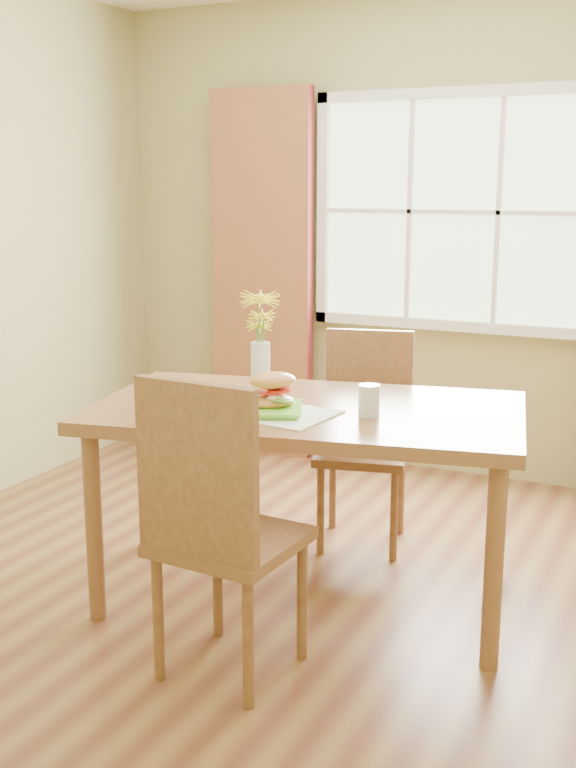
# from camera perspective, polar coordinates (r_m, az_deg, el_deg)

# --- Properties ---
(room) EXTENTS (4.24, 3.84, 2.74)m
(room) POSITION_cam_1_polar(r_m,az_deg,el_deg) (3.37, 1.77, 7.40)
(room) COLOR brown
(room) RESTS_ON ground
(window) EXTENTS (1.62, 0.06, 1.32)m
(window) POSITION_cam_1_polar(r_m,az_deg,el_deg) (5.12, 10.49, 10.70)
(window) COLOR #A4CA98
(window) RESTS_ON room
(curtain_left) EXTENTS (0.65, 0.08, 2.20)m
(curtain_left) POSITION_cam_1_polar(r_m,az_deg,el_deg) (5.49, -1.67, 6.83)
(curtain_left) COLOR maroon
(curtain_left) RESTS_ON room
(dining_table) EXTENTS (1.81, 1.24, 0.81)m
(dining_table) POSITION_cam_1_polar(r_m,az_deg,el_deg) (3.53, 1.22, -2.71)
(dining_table) COLOR brown
(dining_table) RESTS_ON room
(chair_near) EXTENTS (0.47, 0.47, 1.06)m
(chair_near) POSITION_cam_1_polar(r_m,az_deg,el_deg) (2.98, -4.67, -8.59)
(chair_near) COLOR brown
(chair_near) RESTS_ON room
(chair_far) EXTENTS (0.49, 0.49, 0.99)m
(chair_far) POSITION_cam_1_polar(r_m,az_deg,el_deg) (4.21, 4.95, -2.77)
(chair_far) COLOR brown
(chair_far) RESTS_ON room
(placemat) EXTENTS (0.48, 0.38, 0.01)m
(placemat) POSITION_cam_1_polar(r_m,az_deg,el_deg) (3.39, -1.02, -1.84)
(placemat) COLOR beige
(placemat) RESTS_ON dining_table
(plate) EXTENTS (0.34, 0.34, 0.01)m
(plate) POSITION_cam_1_polar(r_m,az_deg,el_deg) (3.39, -1.32, -1.69)
(plate) COLOR #6BD234
(plate) RESTS_ON placemat
(croissant_sandwich) EXTENTS (0.22, 0.22, 0.14)m
(croissant_sandwich) POSITION_cam_1_polar(r_m,az_deg,el_deg) (3.39, -1.00, -0.42)
(croissant_sandwich) COLOR #C98044
(croissant_sandwich) RESTS_ON plate
(water_glass) EXTENTS (0.08, 0.08, 0.12)m
(water_glass) POSITION_cam_1_polar(r_m,az_deg,el_deg) (3.35, 5.17, -1.11)
(water_glass) COLOR silver
(water_glass) RESTS_ON dining_table
(flower_vase) EXTENTS (0.17, 0.17, 0.42)m
(flower_vase) POSITION_cam_1_polar(r_m,az_deg,el_deg) (3.73, -1.77, 3.39)
(flower_vase) COLOR silver
(flower_vase) RESTS_ON dining_table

